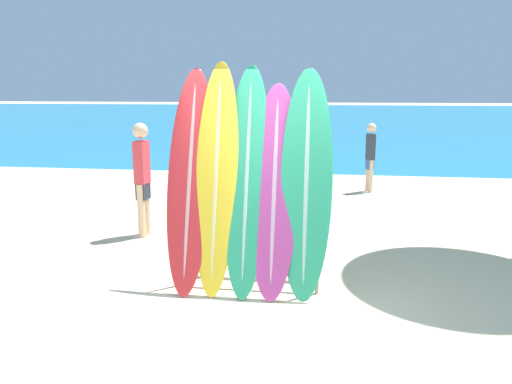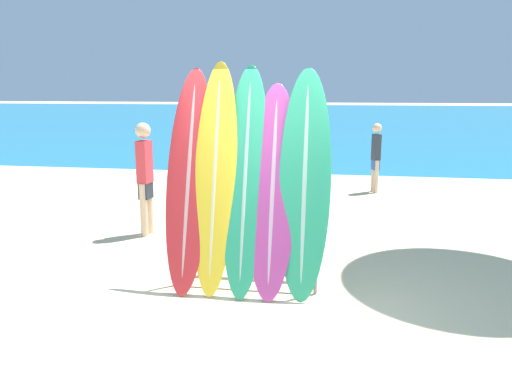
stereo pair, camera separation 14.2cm
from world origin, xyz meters
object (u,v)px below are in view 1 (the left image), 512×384
Objects in this scene: surfboard_slot_3 at (274,190)px; person_near_water at (370,155)px; surfboard_rack at (246,247)px; person_mid_beach at (222,178)px; person_far_left at (142,175)px; surfboard_slot_1 at (217,177)px; person_far_right at (303,157)px; surfboard_slot_2 at (247,180)px; surfboard_slot_4 at (306,184)px; surfboard_slot_0 at (190,180)px.

surfboard_slot_3 is 6.09m from person_near_water.
surfboard_rack is 1.07× the size of person_mid_beach.
person_far_left is (-2.25, 1.89, -0.21)m from surfboard_slot_3.
person_mid_beach is at bearing 124.14° from person_near_water.
surfboard_slot_1 reaches higher than person_near_water.
surfboard_slot_2 is at bearing 137.38° from person_far_right.
surfboard_slot_4 reaches higher than surfboard_rack.
surfboard_slot_2 is at bearing 144.44° from person_near_water.
surfboard_slot_2 reaches higher than person_near_water.
surfboard_rack is 0.66× the size of surfboard_slot_0.
person_near_water is at bearing -98.10° from person_far_right.
surfboard_slot_3 is 0.36m from surfboard_slot_4.
surfboard_slot_0 is 0.97× the size of surfboard_slot_1.
surfboard_slot_4 is 5.06m from person_far_right.
surfboard_slot_3 is (0.97, -0.03, -0.09)m from surfboard_slot_0.
surfboard_slot_1 is 2.53m from person_mid_beach.
surfboard_slot_3 is 2.73m from person_mid_beach.
surfboard_slot_2 reaches higher than surfboard_slot_3.
surfboard_rack is at bearing 8.00° from person_mid_beach.
person_near_water is at bearing 142.07° from person_far_left.
surfboard_rack is 2.66m from person_mid_beach.
person_far_left reaches higher than person_mid_beach.
surfboard_slot_4 is at bearing 59.68° from person_far_left.
person_mid_beach is (-0.81, 2.43, -0.43)m from surfboard_slot_2.
surfboard_slot_1 is 1.67× the size of person_mid_beach.
surfboard_rack is 0.77m from surfboard_slot_2.
surfboard_slot_4 is 6.01m from person_near_water.
surfboard_slot_2 reaches higher than person_far_left.
surfboard_slot_1 reaches higher than surfboard_slot_4.
surfboard_slot_1 is 1.03× the size of surfboard_slot_4.
surfboard_rack is 0.86m from surfboard_slot_1.
surfboard_slot_0 is at bearing 40.16° from person_far_left.
person_far_right is (0.08, 5.05, -0.30)m from surfboard_slot_3.
person_far_left is at bearing 105.45° from person_far_right.
person_far_right is at bearing 85.47° from surfboard_slot_2.
surfboard_slot_1 is 5.10m from person_far_right.
person_mid_beach is at bearing 100.65° from surfboard_slot_1.
person_mid_beach reaches higher than surfboard_rack.
surfboard_slot_0 is 5.15m from person_far_right.
surfboard_slot_3 is at bearing -1.79° from surfboard_slot_1.
surfboard_rack is at bearing -10.60° from surfboard_slot_1.
person_mid_beach is at bearing 108.32° from surfboard_slot_2.
surfboard_slot_0 is at bearing 179.07° from surfboard_slot_4.
person_near_water is (1.84, 5.93, 0.32)m from surfboard_rack.
person_near_water is at bearing 72.73° from surfboard_rack.
person_far_left is at bearing 118.50° from person_near_water.
surfboard_slot_0 is at bearing 130.07° from person_far_right.
person_near_water is (1.18, 5.88, -0.42)m from surfboard_slot_4.
person_far_left is (-3.78, -4.00, 0.13)m from person_near_water.
person_near_water is 5.51m from person_far_left.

